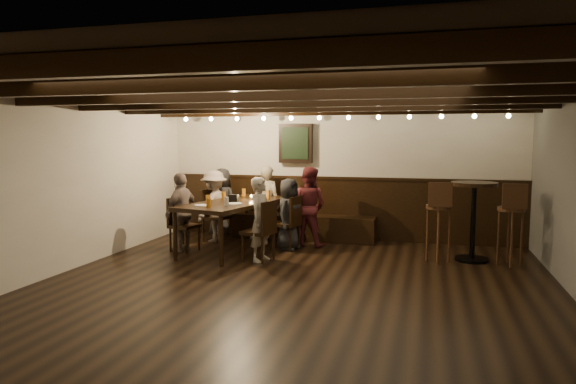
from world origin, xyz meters
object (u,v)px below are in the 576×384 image
(bar_stool_right, at_px, (510,235))
(chair_left_near, at_px, (216,226))
(person_right_far, at_px, (261,219))
(bar_stool_left, at_px, (438,232))
(high_top_table, at_px, (473,209))
(dining_table, at_px, (235,205))
(person_left_far, at_px, (182,212))
(person_right_near, at_px, (289,214))
(person_bench_centre, at_px, (267,203))
(chair_left_far, at_px, (184,235))
(person_bench_right, at_px, (308,206))
(chair_right_near, at_px, (287,233))
(person_bench_left, at_px, (222,202))
(chair_right_far, at_px, (259,242))
(person_left_near, at_px, (214,206))

(bar_stool_right, bearing_deg, chair_left_near, 169.49)
(person_right_far, relative_size, bar_stool_left, 1.05)
(high_top_table, bearing_deg, person_right_far, -164.50)
(dining_table, relative_size, bar_stool_right, 1.92)
(person_left_far, bearing_deg, chair_left_near, 178.07)
(dining_table, relative_size, person_right_near, 1.96)
(bar_stool_left, bearing_deg, person_bench_centre, 159.30)
(bar_stool_left, distance_m, bar_stool_right, 1.00)
(person_right_far, distance_m, bar_stool_right, 3.64)
(chair_left_far, xyz_separation_m, person_bench_right, (1.87, 0.98, 0.41))
(high_top_table, height_order, bar_stool_right, bar_stool_right)
(chair_left_far, xyz_separation_m, high_top_table, (4.50, 0.54, 0.51))
(bar_stool_right, bearing_deg, chair_right_near, 172.13)
(person_bench_right, xyz_separation_m, person_left_far, (-1.90, -0.97, -0.04))
(chair_left_far, bearing_deg, person_bench_right, 129.83)
(chair_right_near, relative_size, person_left_far, 0.70)
(dining_table, height_order, bar_stool_right, bar_stool_right)
(person_bench_centre, height_order, person_right_near, person_bench_centre)
(person_left_far, bearing_deg, bar_stool_right, 106.45)
(person_bench_left, distance_m, person_bench_right, 1.80)
(person_left_far, bearing_deg, high_top_table, 108.88)
(person_right_near, height_order, bar_stool_left, bar_stool_left)
(dining_table, distance_m, person_bench_left, 1.28)
(person_left_far, distance_m, bar_stool_right, 5.05)
(chair_left_near, height_order, chair_right_far, chair_left_near)
(chair_right_near, xyz_separation_m, person_right_near, (0.03, -0.01, 0.32))
(person_bench_right, xyz_separation_m, bar_stool_left, (2.14, -0.64, -0.23))
(bar_stool_left, xyz_separation_m, bar_stool_right, (1.00, 0.05, 0.00))
(dining_table, distance_m, person_left_near, 0.88)
(chair_left_far, height_order, person_bench_right, person_bench_right)
(person_left_near, xyz_separation_m, person_right_near, (1.47, -0.32, -0.05))
(bar_stool_right, bearing_deg, person_left_far, 179.66)
(dining_table, bearing_deg, person_bench_right, 45.00)
(person_left_far, bearing_deg, dining_table, 120.96)
(chair_right_near, distance_m, bar_stool_left, 2.43)
(chair_right_far, bearing_deg, person_left_near, 58.51)
(dining_table, bearing_deg, bar_stool_right, 13.46)
(chair_left_far, xyz_separation_m, bar_stool_left, (4.00, 0.34, 0.18))
(person_bench_right, xyz_separation_m, person_right_near, (-0.24, -0.41, -0.09))
(chair_left_far, bearing_deg, person_bench_centre, 154.40)
(person_bench_left, xyz_separation_m, person_left_near, (0.05, -0.47, -0.00))
(dining_table, bearing_deg, person_left_far, -149.04)
(person_left_far, relative_size, person_right_far, 1.01)
(person_bench_left, bearing_deg, person_left_near, 108.43)
(chair_right_far, bearing_deg, dining_table, 57.97)
(chair_left_near, relative_size, person_left_near, 0.73)
(chair_right_far, distance_m, bar_stool_left, 2.68)
(person_bench_left, bearing_deg, bar_stool_left, 177.44)
(person_bench_right, distance_m, bar_stool_left, 2.24)
(dining_table, relative_size, person_bench_centre, 1.72)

